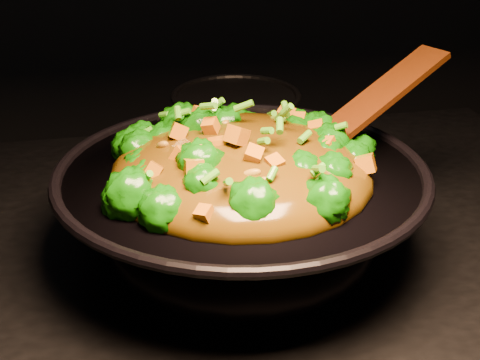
{
  "coord_description": "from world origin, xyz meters",
  "views": [
    {
      "loc": [
        -0.13,
        -0.82,
        1.41
      ],
      "look_at": [
        0.04,
        -0.01,
        1.01
      ],
      "focal_mm": 55.0,
      "sensor_mm": 36.0,
      "label": 1
    }
  ],
  "objects": [
    {
      "name": "stir_fry",
      "position": [
        0.03,
        -0.04,
        1.08
      ],
      "size": [
        0.4,
        0.4,
        0.11
      ],
      "primitive_type": null,
      "rotation": [
        0.0,
        0.0,
        -0.3
      ],
      "color": "#136507",
      "rests_on": "wok"
    },
    {
      "name": "spatula",
      "position": [
        0.19,
        0.01,
        1.08
      ],
      "size": [
        0.29,
        0.17,
        0.13
      ],
      "primitive_type": "cube",
      "rotation": [
        0.0,
        -0.38,
        0.44
      ],
      "color": "#361706",
      "rests_on": "wok"
    },
    {
      "name": "back_pot",
      "position": [
        0.09,
        0.3,
        0.96
      ],
      "size": [
        0.26,
        0.26,
        0.12
      ],
      "primitive_type": "cylinder",
      "rotation": [
        0.0,
        0.0,
        0.35
      ],
      "color": "black",
      "rests_on": "stovetop"
    },
    {
      "name": "wok",
      "position": [
        0.04,
        -0.02,
        0.96
      ],
      "size": [
        0.53,
        0.53,
        0.13
      ],
      "primitive_type": null,
      "rotation": [
        0.0,
        0.0,
        -0.2
      ],
      "color": "black",
      "rests_on": "stovetop"
    }
  ]
}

